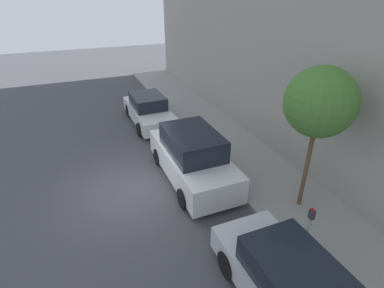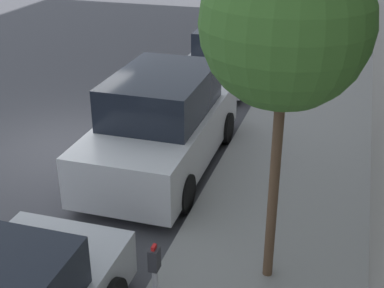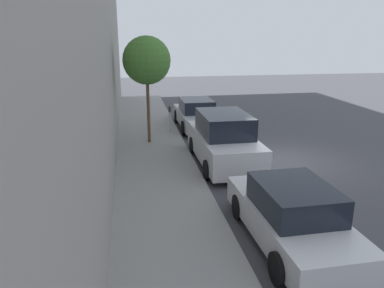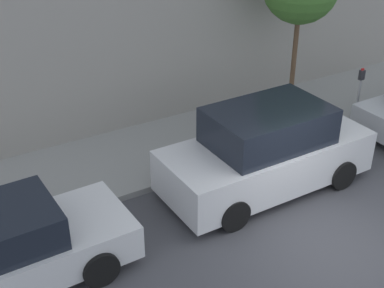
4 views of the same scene
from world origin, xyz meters
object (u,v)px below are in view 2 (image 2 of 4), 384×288
(parked_suv_second, at_px, (163,124))
(street_tree, at_px, (286,26))
(parked_sedan_third, at_px, (226,55))
(parking_meter_near, at_px, (155,281))

(parked_suv_second, bearing_deg, street_tree, -47.96)
(parked_sedan_third, bearing_deg, parked_suv_second, -88.37)
(parked_suv_second, xyz_separation_m, parked_sedan_third, (-0.17, 5.83, -0.21))
(parked_sedan_third, bearing_deg, street_tree, -72.14)
(parked_suv_second, height_order, parked_sedan_third, parked_suv_second)
(street_tree, bearing_deg, parked_sedan_third, 107.86)
(parking_meter_near, bearing_deg, street_tree, 54.84)
(parked_suv_second, distance_m, parked_sedan_third, 5.83)
(parked_sedan_third, height_order, street_tree, street_tree)
(street_tree, bearing_deg, parked_suv_second, 132.04)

